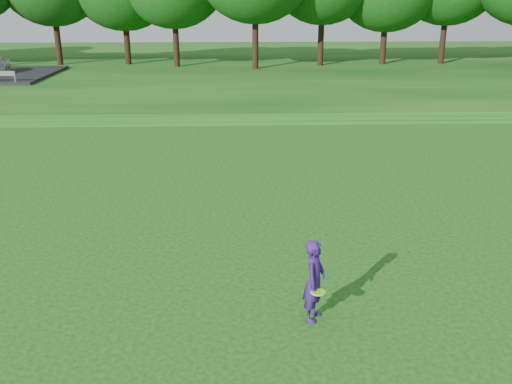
{
  "coord_description": "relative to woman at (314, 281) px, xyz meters",
  "views": [
    {
      "loc": [
        1.07,
        -8.51,
        6.16
      ],
      "look_at": [
        1.58,
        5.39,
        1.3
      ],
      "focal_mm": 40.0,
      "sensor_mm": 36.0,
      "label": 1
    }
  ],
  "objects": [
    {
      "name": "ground",
      "position": [
        -2.58,
        -1.39,
        -0.85
      ],
      "size": [
        140.0,
        140.0,
        0.0
      ],
      "primitive_type": "plane",
      "color": "#0D4811",
      "rests_on": "ground"
    },
    {
      "name": "berm",
      "position": [
        -2.58,
        32.61,
        -0.55
      ],
      "size": [
        130.0,
        30.0,
        0.6
      ],
      "primitive_type": "cube",
      "color": "#0D4811",
      "rests_on": "ground"
    },
    {
      "name": "walking_path",
      "position": [
        -2.58,
        18.61,
        -0.83
      ],
      "size": [
        130.0,
        1.6,
        0.04
      ],
      "primitive_type": "cube",
      "color": "gray",
      "rests_on": "ground"
    },
    {
      "name": "woman",
      "position": [
        0.0,
        0.0,
        0.0
      ],
      "size": [
        0.62,
        0.76,
        1.7
      ],
      "color": "#34176A",
      "rests_on": "ground"
    }
  ]
}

